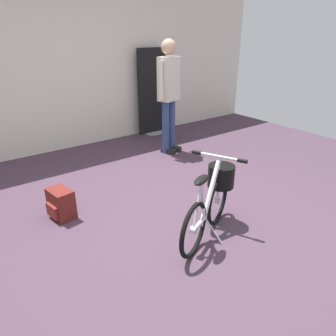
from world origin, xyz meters
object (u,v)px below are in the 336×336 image
at_px(folding_bike_foreground, 212,197).
at_px(visitor_near_wall, 169,90).
at_px(backpack_on_floor, 61,204).
at_px(floor_banner_stand, 152,97).

height_order(folding_bike_foreground, visitor_near_wall, visitor_near_wall).
relative_size(visitor_near_wall, backpack_on_floor, 5.42).
relative_size(floor_banner_stand, visitor_near_wall, 0.90).
relative_size(floor_banner_stand, backpack_on_floor, 4.89).
relative_size(folding_bike_foreground, visitor_near_wall, 0.58).
bearing_deg(floor_banner_stand, backpack_on_floor, -142.07).
height_order(visitor_near_wall, backpack_on_floor, visitor_near_wall).
bearing_deg(backpack_on_floor, floor_banner_stand, 37.93).
xyz_separation_m(folding_bike_foreground, backpack_on_floor, (-1.08, 1.10, -0.22)).
xyz_separation_m(folding_bike_foreground, visitor_near_wall, (1.00, 2.02, 0.61)).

